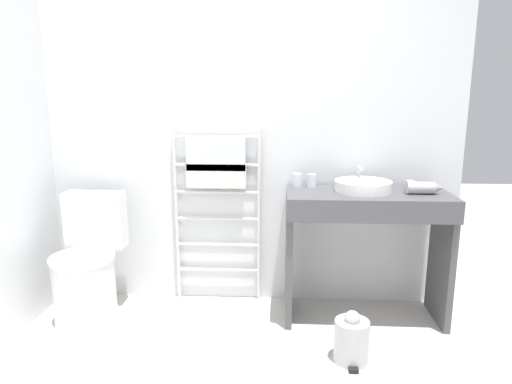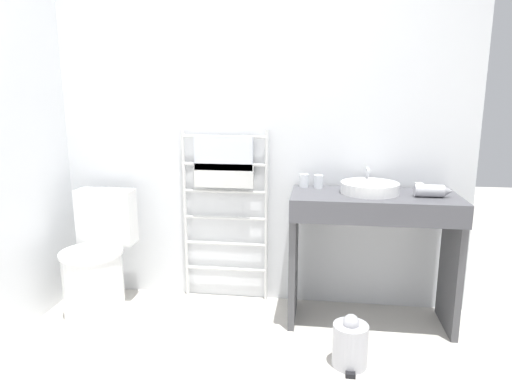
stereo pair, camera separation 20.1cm
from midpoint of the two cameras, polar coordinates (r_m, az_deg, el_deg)
name	(u,v)px [view 1 (the left image)]	position (r m, az deg, el deg)	size (l,w,h in m)	color
wall_back	(245,110)	(3.13, -3.31, 10.14)	(2.91, 0.12, 2.66)	silver
toilet	(88,271)	(3.20, -22.05, -9.22)	(0.40, 0.52, 0.82)	white
towel_radiator	(217,179)	(3.10, -6.82, 1.60)	(0.60, 0.06, 1.21)	silver
vanity_counter	(366,233)	(2.94, 11.72, -5.11)	(1.01, 0.47, 0.84)	#4C4C51
sink_basin	(363,186)	(2.91, 11.31, 0.77)	(0.35, 0.35, 0.07)	white
faucet	(359,173)	(3.05, 10.94, 2.31)	(0.02, 0.10, 0.13)	silver
cup_near_wall	(297,180)	(3.01, 3.27, 1.51)	(0.06, 0.06, 0.09)	white
cup_near_edge	(312,181)	(2.99, 5.07, 1.41)	(0.06, 0.06, 0.09)	white
hair_dryer	(422,187)	(2.93, 18.24, 0.52)	(0.22, 0.16, 0.08)	#B7B7BC
trash_bin	(351,340)	(2.65, 9.63, -17.77)	(0.19, 0.22, 0.30)	#B7B7BC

